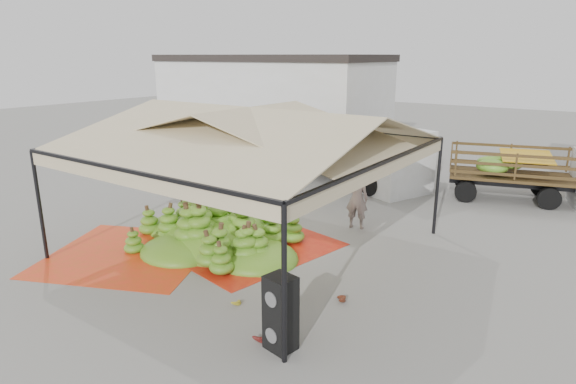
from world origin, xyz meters
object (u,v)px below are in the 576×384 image
Objects in this scene: banana_heap at (219,223)px; vendor at (357,199)px; truck_left at (357,146)px; truck_right at (541,169)px; speaker_stack at (281,313)px.

banana_heap is 4.45m from vendor.
vendor is 6.22m from truck_left.
truck_right reaches higher than banana_heap.
vendor is at bearing -139.69° from truck_right.
speaker_stack is at bearing -116.51° from truck_right.
truck_right is at bearing 30.50° from truck_left.
truck_left reaches higher than vendor.
vendor is (-1.92, 6.75, 0.24)m from speaker_stack.
speaker_stack is 0.24× the size of truck_right.
speaker_stack is 13.50m from truck_right.
truck_right is (7.13, 1.03, -0.29)m from truck_left.
vendor is 0.25× the size of truck_left.
vendor is at bearing -40.32° from truck_left.
vendor is at bearing 53.39° from banana_heap.
truck_left reaches higher than speaker_stack.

